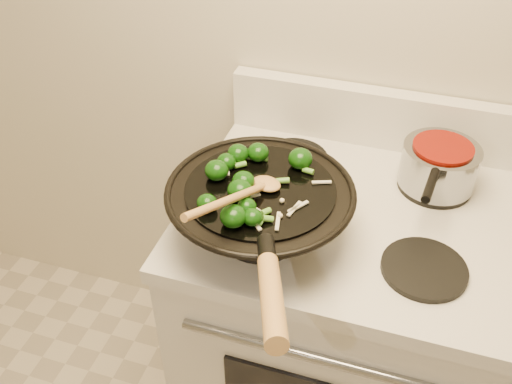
% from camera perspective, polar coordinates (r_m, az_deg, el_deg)
% --- Properties ---
extents(stove, '(0.78, 0.67, 1.08)m').
position_cam_1_polar(stove, '(1.70, 7.90, -13.28)').
color(stove, white).
rests_on(stove, ground).
extents(wok, '(0.41, 0.65, 0.24)m').
position_cam_1_polar(wok, '(1.23, 0.43, -1.75)').
color(wok, black).
rests_on(wok, stove).
extents(stirfry, '(0.26, 0.28, 0.05)m').
position_cam_1_polar(stirfry, '(1.19, -1.04, 1.25)').
color(stirfry, '#0E3808').
rests_on(stirfry, wok).
extents(wooden_spoon, '(0.12, 0.29, 0.11)m').
position_cam_1_polar(wooden_spoon, '(1.13, -1.05, -0.07)').
color(wooden_spoon, '#B88748').
rests_on(wooden_spoon, wok).
extents(saucepan, '(0.18, 0.30, 0.11)m').
position_cam_1_polar(saucepan, '(1.45, 17.82, 2.58)').
color(saucepan, gray).
rests_on(saucepan, stove).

